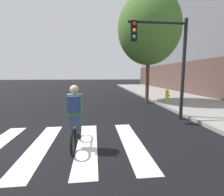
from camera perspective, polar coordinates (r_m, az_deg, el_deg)
name	(u,v)px	position (r m, az deg, el deg)	size (l,w,h in m)	color
ground_plane	(44,146)	(5.08, -22.53, -15.14)	(120.00, 120.00, 0.00)	black
crosswalk_stripes	(40,146)	(5.10, -23.52, -15.02)	(5.65, 3.35, 0.01)	silver
cyclist	(75,117)	(4.47, -12.52, -6.47)	(0.37, 1.71, 1.69)	black
traffic_light_near	(165,52)	(7.34, 17.90, 14.85)	(2.47, 0.28, 4.20)	black
fire_hydrant	(167,95)	(12.02, 18.47, 0.92)	(0.33, 0.22, 0.78)	gold
street_tree_near	(149,29)	(11.98, 12.64, 22.34)	(4.10, 4.10, 7.30)	#4C3823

